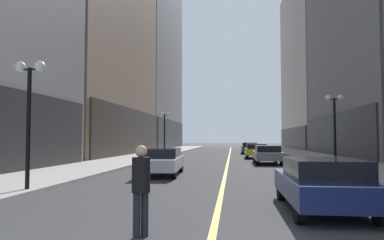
% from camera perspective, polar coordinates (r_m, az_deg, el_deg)
% --- Properties ---
extents(ground_plane, '(200.00, 200.00, 0.00)m').
position_cam_1_polar(ground_plane, '(38.09, 5.98, -5.68)').
color(ground_plane, '#38383A').
extents(sidewalk_left, '(4.50, 78.00, 0.15)m').
position_cam_1_polar(sidewalk_left, '(39.06, -6.27, -5.50)').
color(sidewalk_left, '#ADA8A0').
rests_on(sidewalk_left, ground).
extents(sidewalk_right, '(4.50, 78.00, 0.15)m').
position_cam_1_polar(sidewalk_right, '(38.89, 18.28, -5.38)').
color(sidewalk_right, '#ADA8A0').
rests_on(sidewalk_right, ground).
extents(lane_centre_stripe, '(0.16, 70.00, 0.01)m').
position_cam_1_polar(lane_centre_stripe, '(38.09, 5.98, -5.67)').
color(lane_centre_stripe, '#E5D64C').
rests_on(lane_centre_stripe, ground).
extents(building_right_far, '(11.61, 26.00, 30.06)m').
position_cam_1_polar(building_right_far, '(66.31, 20.45, 8.67)').
color(building_right_far, gray).
rests_on(building_right_far, ground).
extents(car_navy, '(1.89, 4.26, 1.32)m').
position_cam_1_polar(car_navy, '(9.67, 20.17, -9.33)').
color(car_navy, '#141E4C').
rests_on(car_navy, ground).
extents(car_silver, '(1.92, 4.70, 1.32)m').
position_cam_1_polar(car_silver, '(17.92, -4.63, -6.48)').
color(car_silver, '#B7B7BC').
rests_on(car_silver, ground).
extents(car_grey, '(1.85, 4.52, 1.32)m').
position_cam_1_polar(car_grey, '(26.22, 11.94, -5.30)').
color(car_grey, slate).
rests_on(car_grey, ground).
extents(car_yellow, '(2.01, 4.36, 1.32)m').
position_cam_1_polar(car_yellow, '(33.57, 10.24, -4.79)').
color(car_yellow, yellow).
rests_on(car_yellow, ground).
extents(car_green, '(1.89, 4.48, 1.32)m').
position_cam_1_polar(car_green, '(43.22, 9.18, -4.38)').
color(car_green, '#196038').
rests_on(car_green, ground).
extents(pedestrian_in_black_coat, '(0.48, 0.48, 1.70)m').
position_cam_1_polar(pedestrian_in_black_coat, '(6.79, -8.16, -10.00)').
color(pedestrian_in_black_coat, black).
rests_on(pedestrian_in_black_coat, ground).
extents(street_lamp_left_near, '(1.06, 0.36, 4.43)m').
position_cam_1_polar(street_lamp_left_near, '(13.18, -24.58, 3.56)').
color(street_lamp_left_near, black).
rests_on(street_lamp_left_near, ground).
extents(street_lamp_left_far, '(1.06, 0.36, 4.43)m').
position_cam_1_polar(street_lamp_left_far, '(35.73, -4.41, -0.64)').
color(street_lamp_left_far, black).
rests_on(street_lamp_left_far, ground).
extents(street_lamp_right_mid, '(1.06, 0.36, 4.43)m').
position_cam_1_polar(street_lamp_right_mid, '(22.79, 21.82, 0.86)').
color(street_lamp_right_mid, black).
rests_on(street_lamp_right_mid, ground).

